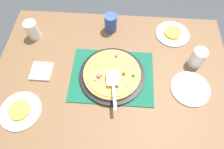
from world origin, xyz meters
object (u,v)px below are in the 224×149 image
Objects in this scene: served_slice_left at (173,33)px; pizza_pan at (112,75)px; plate_near_left at (172,34)px; pizza_server at (113,86)px; plate_side at (190,89)px; cup_far at (198,58)px; pizza at (112,73)px; plate_far_right at (20,111)px; cup_corner at (111,23)px; cup_near at (32,30)px; served_slice_right at (19,110)px; napkin_stack at (42,71)px.

pizza_pan is at bearing 42.42° from served_slice_left.
plate_near_left is 0.94× the size of pizza_server.
cup_far is at bearing -104.58° from plate_side.
pizza_pan is at bearing 14.24° from cup_far.
plate_far_right is at bearing 27.58° from pizza.
pizza is 2.75× the size of cup_corner.
cup_far is (-0.11, 0.22, 0.04)m from served_slice_left.
cup_near reaches higher than served_slice_left.
napkin_stack is at bearing -101.96° from served_slice_right.
pizza_pan is 0.37m from cup_corner.
pizza is 0.52m from plate_near_left.
pizza is 0.51m from served_slice_left.
cup_corner is 0.53m from napkin_stack.
plate_side is 0.44m from pizza_server.
cup_corner is 0.51× the size of pizza_server.
served_slice_left is 0.47× the size of pizza_server.
pizza_pan is 0.11m from pizza_server.
served_slice_left is at bearing -137.51° from pizza.
plate_far_right is 0.01m from served_slice_right.
cup_near is (0.53, -0.27, 0.05)m from pizza_pan.
pizza is 2.75× the size of napkin_stack.
cup_far is at bearing -155.13° from pizza_server.
pizza_server is (-0.05, 0.46, 0.01)m from cup_corner.
plate_near_left is 1.04m from plate_far_right.
cup_corner reaches higher than plate_near_left.
cup_far is at bearing 117.07° from plate_near_left.
pizza_server is at bearing 50.52° from plate_near_left.
served_slice_left is 1.04m from served_slice_right.
served_slice_right is at bearing 34.92° from plate_near_left.
pizza is 0.10m from pizza_server.
cup_far reaches higher than pizza_pan.
plate_side is at bearing 99.57° from plate_near_left.
plate_far_right is at bearing 54.36° from cup_corner.
pizza is 2.75× the size of cup_far.
cup_far is 1.00× the size of napkin_stack.
served_slice_left reaches higher than plate_side.
pizza is 0.51m from cup_far.
pizza_pan is at bearing 42.42° from plate_near_left.
pizza reaches higher than napkin_stack.
cup_near is 1.03m from cup_far.
plate_near_left and plate_side have the same top height.
plate_side is 2.00× the size of served_slice_left.
served_slice_right is 0.92× the size of cup_far.
plate_near_left and plate_far_right have the same top height.
pizza_pan is 0.59m from cup_near.
cup_far is 0.92m from napkin_stack.
plate_far_right is 1.03m from cup_far.
cup_corner is at bearing -125.64° from served_slice_right.
pizza_pan is 0.42m from napkin_stack.
cup_near is 1.00× the size of cup_corner.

